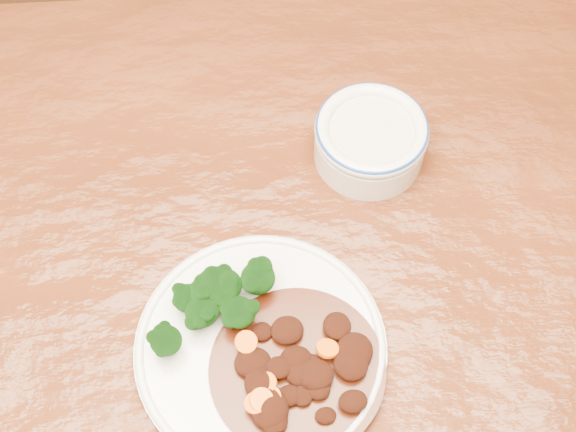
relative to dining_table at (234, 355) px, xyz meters
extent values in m
cube|color=#5D2710|center=(0.00, 0.00, 0.06)|extent=(1.57, 1.02, 0.04)
cylinder|color=white|center=(0.03, -0.03, 0.09)|extent=(0.24, 0.24, 0.01)
torus|color=white|center=(0.03, -0.03, 0.09)|extent=(0.24, 0.24, 0.01)
cylinder|color=#648645|center=(0.00, 0.03, 0.10)|extent=(0.01, 0.01, 0.01)
ellipsoid|color=black|center=(0.00, 0.03, 0.12)|extent=(0.03, 0.03, 0.03)
cylinder|color=#648645|center=(0.03, 0.03, 0.10)|extent=(0.01, 0.01, 0.01)
ellipsoid|color=black|center=(0.03, 0.03, 0.12)|extent=(0.03, 0.03, 0.03)
cylinder|color=#648645|center=(0.01, 0.00, 0.10)|extent=(0.01, 0.01, 0.01)
ellipsoid|color=black|center=(0.01, 0.00, 0.12)|extent=(0.03, 0.03, 0.03)
cylinder|color=#648645|center=(-0.02, 0.00, 0.10)|extent=(0.01, 0.01, 0.01)
ellipsoid|color=black|center=(-0.02, 0.00, 0.12)|extent=(0.03, 0.03, 0.03)
cylinder|color=#648645|center=(-0.04, 0.02, 0.10)|extent=(0.01, 0.01, 0.01)
ellipsoid|color=black|center=(-0.04, 0.02, 0.11)|extent=(0.03, 0.03, 0.02)
cylinder|color=#648645|center=(-0.06, -0.02, 0.10)|extent=(0.01, 0.01, 0.01)
ellipsoid|color=black|center=(-0.06, -0.02, 0.11)|extent=(0.03, 0.03, 0.02)
cylinder|color=#648645|center=(-0.01, 0.03, 0.10)|extent=(0.01, 0.01, 0.01)
ellipsoid|color=black|center=(-0.01, 0.03, 0.12)|extent=(0.04, 0.04, 0.03)
cylinder|color=#3F1406|center=(0.06, -0.06, 0.09)|extent=(0.17, 0.17, 0.00)
ellipsoid|color=black|center=(0.04, -0.06, 0.10)|extent=(0.02, 0.02, 0.01)
ellipsoid|color=black|center=(0.07, -0.08, 0.10)|extent=(0.02, 0.02, 0.01)
ellipsoid|color=black|center=(0.02, -0.07, 0.10)|extent=(0.03, 0.03, 0.01)
ellipsoid|color=black|center=(0.06, -0.05, 0.10)|extent=(0.03, 0.03, 0.02)
ellipsoid|color=black|center=(0.05, -0.08, 0.10)|extent=(0.02, 0.02, 0.01)
ellipsoid|color=black|center=(0.06, -0.06, 0.10)|extent=(0.03, 0.03, 0.01)
ellipsoid|color=black|center=(0.05, -0.02, 0.10)|extent=(0.03, 0.03, 0.02)
ellipsoid|color=black|center=(0.03, -0.09, 0.10)|extent=(0.02, 0.02, 0.01)
ellipsoid|color=black|center=(0.03, -0.10, 0.10)|extent=(0.03, 0.02, 0.01)
ellipsoid|color=black|center=(0.02, -0.05, 0.10)|extent=(0.03, 0.03, 0.02)
ellipsoid|color=black|center=(0.07, -0.06, 0.10)|extent=(0.02, 0.02, 0.01)
ellipsoid|color=black|center=(0.08, -0.11, 0.10)|extent=(0.02, 0.02, 0.01)
ellipsoid|color=black|center=(0.11, -0.06, 0.10)|extent=(0.03, 0.03, 0.02)
ellipsoid|color=black|center=(0.07, -0.08, 0.10)|extent=(0.02, 0.02, 0.01)
ellipsoid|color=black|center=(0.11, -0.06, 0.10)|extent=(0.02, 0.02, 0.01)
ellipsoid|color=black|center=(0.07, -0.07, 0.10)|extent=(0.03, 0.03, 0.02)
ellipsoid|color=black|center=(0.07, -0.06, 0.10)|extent=(0.02, 0.02, 0.01)
ellipsoid|color=black|center=(0.10, -0.10, 0.10)|extent=(0.03, 0.02, 0.01)
ellipsoid|color=black|center=(0.06, -0.08, 0.10)|extent=(0.02, 0.02, 0.01)
ellipsoid|color=black|center=(0.11, -0.05, 0.10)|extent=(0.03, 0.04, 0.02)
ellipsoid|color=black|center=(0.11, -0.04, 0.10)|extent=(0.02, 0.02, 0.01)
ellipsoid|color=black|center=(0.03, -0.02, 0.10)|extent=(0.02, 0.02, 0.01)
ellipsoid|color=black|center=(0.03, -0.09, 0.10)|extent=(0.04, 0.04, 0.02)
ellipsoid|color=black|center=(0.10, -0.02, 0.10)|extent=(0.03, 0.03, 0.01)
cylinder|color=#E55B0C|center=(0.02, -0.09, 0.11)|extent=(0.03, 0.03, 0.01)
cylinder|color=#E55B0C|center=(0.09, -0.05, 0.11)|extent=(0.03, 0.03, 0.01)
cylinder|color=#E55B0C|center=(0.01, -0.03, 0.11)|extent=(0.02, 0.02, 0.02)
cylinder|color=#E55B0C|center=(0.02, -0.09, 0.11)|extent=(0.03, 0.03, 0.01)
cylinder|color=#E55B0C|center=(0.03, -0.07, 0.11)|extent=(0.03, 0.03, 0.01)
cylinder|color=#E55B0C|center=(0.03, -0.08, 0.11)|extent=(0.03, 0.03, 0.01)
cylinder|color=silver|center=(0.17, 0.18, 0.10)|extent=(0.12, 0.12, 0.04)
cylinder|color=silver|center=(0.17, 0.18, 0.12)|extent=(0.09, 0.09, 0.01)
torus|color=silver|center=(0.17, 0.18, 0.13)|extent=(0.12, 0.12, 0.02)
torus|color=navy|center=(0.17, 0.18, 0.13)|extent=(0.12, 0.12, 0.01)
camera|label=1|loc=(0.01, -0.30, 0.81)|focal=50.00mm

